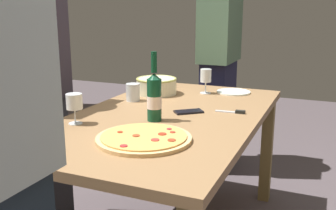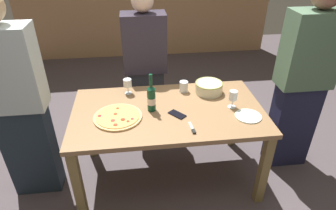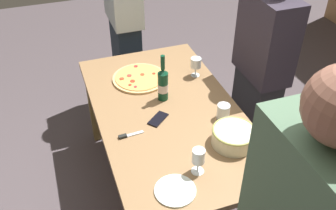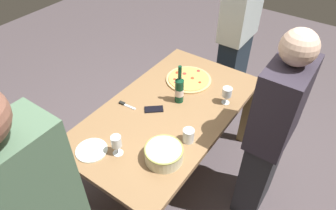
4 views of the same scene
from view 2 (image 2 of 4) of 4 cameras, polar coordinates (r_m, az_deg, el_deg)
name	(u,v)px [view 2 (image 2 of 4)]	position (r m, az deg, el deg)	size (l,w,h in m)	color
ground_plane	(168,175)	(2.91, 0.00, -13.50)	(8.00, 8.00, 0.00)	#50464A
dining_table	(168,119)	(2.48, 0.00, -2.74)	(1.60, 0.90, 0.75)	olive
pizza	(118,117)	(2.36, -9.83, -2.29)	(0.39, 0.39, 0.02)	#DFB172
serving_bowl	(209,87)	(2.69, 8.02, 3.52)	(0.25, 0.25, 0.10)	beige
wine_bottle	(151,98)	(2.37, -3.29, 1.43)	(0.07, 0.07, 0.33)	#0F4128
wine_glass_near_pizza	(233,96)	(2.47, 12.67, 1.73)	(0.07, 0.07, 0.15)	white
wine_glass_by_bottle	(128,84)	(2.66, -7.96, 4.17)	(0.08, 0.08, 0.14)	white
cup_amber	(184,87)	(2.69, 3.10, 3.64)	(0.08, 0.08, 0.10)	white
side_plate	(248,116)	(2.43, 15.47, -2.11)	(0.21, 0.21, 0.01)	white
cell_phone	(177,114)	(2.37, 1.81, -1.86)	(0.07, 0.14, 0.01)	black
pizza_knife	(193,129)	(2.20, 4.88, -4.78)	(0.03, 0.15, 0.02)	silver
person_host	(303,82)	(2.82, 24.92, 4.08)	(0.45, 0.24, 1.76)	#1D1F3B
person_guest_left	(145,68)	(3.06, -4.48, 7.17)	(0.43, 0.24, 1.58)	#292A2F
person_guest_right	(17,104)	(2.54, -27.52, 0.09)	(0.46, 0.24, 1.74)	#1F2C37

